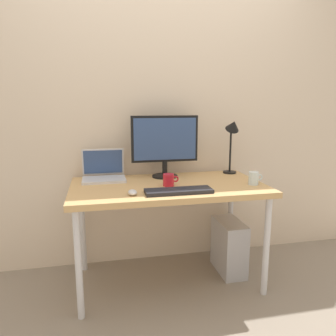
{
  "coord_description": "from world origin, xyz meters",
  "views": [
    {
      "loc": [
        -0.48,
        -2.23,
        1.33
      ],
      "look_at": [
        0.0,
        0.0,
        0.88
      ],
      "focal_mm": 34.86,
      "sensor_mm": 36.0,
      "label": 1
    }
  ],
  "objects_px": {
    "coffee_mug": "(169,180)",
    "glass_cup": "(254,178)",
    "desk": "(168,193)",
    "keyboard": "(179,191)",
    "laptop": "(104,172)",
    "computer_tower": "(229,246)",
    "monitor": "(165,143)",
    "mouse": "(132,192)",
    "desk_lamp": "(233,134)"
  },
  "relations": [
    {
      "from": "keyboard",
      "to": "laptop",
      "type": "bearing_deg",
      "value": 133.53
    },
    {
      "from": "desk_lamp",
      "to": "monitor",
      "type": "bearing_deg",
      "value": -179.92
    },
    {
      "from": "keyboard",
      "to": "coffee_mug",
      "type": "distance_m",
      "value": 0.2
    },
    {
      "from": "keyboard",
      "to": "glass_cup",
      "type": "xyz_separation_m",
      "value": [
        0.58,
        0.1,
        0.03
      ]
    },
    {
      "from": "monitor",
      "to": "glass_cup",
      "type": "height_order",
      "value": "monitor"
    },
    {
      "from": "mouse",
      "to": "glass_cup",
      "type": "relative_size",
      "value": 0.85
    },
    {
      "from": "laptop",
      "to": "desk_lamp",
      "type": "bearing_deg",
      "value": -0.77
    },
    {
      "from": "keyboard",
      "to": "mouse",
      "type": "distance_m",
      "value": 0.3
    },
    {
      "from": "desk",
      "to": "keyboard",
      "type": "relative_size",
      "value": 3.13
    },
    {
      "from": "desk",
      "to": "computer_tower",
      "type": "distance_m",
      "value": 0.7
    },
    {
      "from": "laptop",
      "to": "monitor",
      "type": "bearing_deg",
      "value": -1.78
    },
    {
      "from": "desk",
      "to": "coffee_mug",
      "type": "relative_size",
      "value": 12.23
    },
    {
      "from": "laptop",
      "to": "computer_tower",
      "type": "distance_m",
      "value": 1.15
    },
    {
      "from": "coffee_mug",
      "to": "computer_tower",
      "type": "distance_m",
      "value": 0.79
    },
    {
      "from": "desk_lamp",
      "to": "glass_cup",
      "type": "relative_size",
      "value": 4.4
    },
    {
      "from": "laptop",
      "to": "coffee_mug",
      "type": "distance_m",
      "value": 0.54
    },
    {
      "from": "desk_lamp",
      "to": "glass_cup",
      "type": "bearing_deg",
      "value": -88.34
    },
    {
      "from": "monitor",
      "to": "laptop",
      "type": "xyz_separation_m",
      "value": [
        -0.48,
        0.01,
        -0.21
      ]
    },
    {
      "from": "monitor",
      "to": "glass_cup",
      "type": "relative_size",
      "value": 4.96
    },
    {
      "from": "glass_cup",
      "to": "computer_tower",
      "type": "bearing_deg",
      "value": 116.74
    },
    {
      "from": "coffee_mug",
      "to": "computer_tower",
      "type": "xyz_separation_m",
      "value": [
        0.51,
        0.09,
        -0.59
      ]
    },
    {
      "from": "desk_lamp",
      "to": "coffee_mug",
      "type": "distance_m",
      "value": 0.72
    },
    {
      "from": "desk",
      "to": "glass_cup",
      "type": "xyz_separation_m",
      "value": [
        0.6,
        -0.14,
        0.11
      ]
    },
    {
      "from": "coffee_mug",
      "to": "computer_tower",
      "type": "relative_size",
      "value": 0.27
    },
    {
      "from": "desk",
      "to": "laptop",
      "type": "xyz_separation_m",
      "value": [
        -0.45,
        0.26,
        0.12
      ]
    },
    {
      "from": "monitor",
      "to": "laptop",
      "type": "bearing_deg",
      "value": 178.22
    },
    {
      "from": "desk",
      "to": "desk_lamp",
      "type": "distance_m",
      "value": 0.75
    },
    {
      "from": "desk",
      "to": "glass_cup",
      "type": "bearing_deg",
      "value": -12.86
    },
    {
      "from": "monitor",
      "to": "computer_tower",
      "type": "bearing_deg",
      "value": -22.49
    },
    {
      "from": "laptop",
      "to": "mouse",
      "type": "height_order",
      "value": "laptop"
    },
    {
      "from": "desk",
      "to": "coffee_mug",
      "type": "height_order",
      "value": "coffee_mug"
    },
    {
      "from": "mouse",
      "to": "glass_cup",
      "type": "distance_m",
      "value": 0.88
    },
    {
      "from": "desk",
      "to": "keyboard",
      "type": "distance_m",
      "value": 0.25
    },
    {
      "from": "laptop",
      "to": "glass_cup",
      "type": "height_order",
      "value": "laptop"
    },
    {
      "from": "keyboard",
      "to": "glass_cup",
      "type": "bearing_deg",
      "value": 9.66
    },
    {
      "from": "laptop",
      "to": "computer_tower",
      "type": "bearing_deg",
      "value": -12.6
    },
    {
      "from": "keyboard",
      "to": "computer_tower",
      "type": "height_order",
      "value": "keyboard"
    },
    {
      "from": "coffee_mug",
      "to": "glass_cup",
      "type": "distance_m",
      "value": 0.61
    },
    {
      "from": "laptop",
      "to": "coffee_mug",
      "type": "relative_size",
      "value": 2.84
    },
    {
      "from": "monitor",
      "to": "computer_tower",
      "type": "relative_size",
      "value": 1.25
    },
    {
      "from": "laptop",
      "to": "coffee_mug",
      "type": "height_order",
      "value": "laptop"
    },
    {
      "from": "laptop",
      "to": "coffee_mug",
      "type": "xyz_separation_m",
      "value": [
        0.44,
        -0.3,
        -0.01
      ]
    },
    {
      "from": "monitor",
      "to": "computer_tower",
      "type": "distance_m",
      "value": 0.97
    },
    {
      "from": "desk_lamp",
      "to": "computer_tower",
      "type": "bearing_deg",
      "value": -111.83
    },
    {
      "from": "desk",
      "to": "mouse",
      "type": "height_order",
      "value": "mouse"
    },
    {
      "from": "desk_lamp",
      "to": "computer_tower",
      "type": "xyz_separation_m",
      "value": [
        -0.08,
        -0.2,
        -0.88
      ]
    },
    {
      "from": "monitor",
      "to": "glass_cup",
      "type": "distance_m",
      "value": 0.72
    },
    {
      "from": "computer_tower",
      "to": "mouse",
      "type": "bearing_deg",
      "value": -161.15
    },
    {
      "from": "desk",
      "to": "glass_cup",
      "type": "distance_m",
      "value": 0.62
    },
    {
      "from": "monitor",
      "to": "laptop",
      "type": "distance_m",
      "value": 0.52
    }
  ]
}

